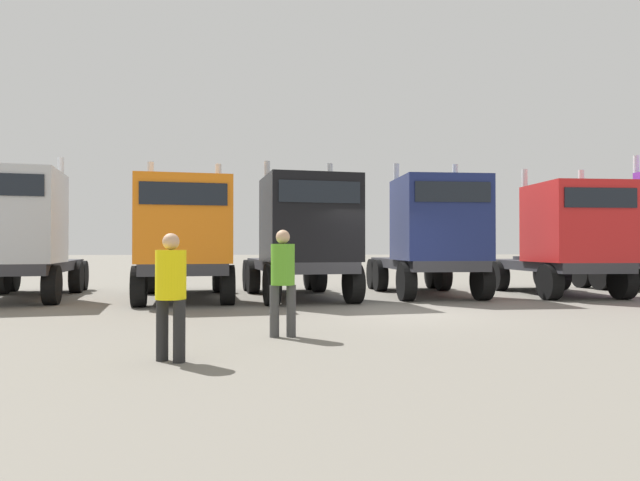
# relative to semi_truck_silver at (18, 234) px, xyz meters

# --- Properties ---
(ground) EXTENTS (200.00, 200.00, 0.00)m
(ground) POSITION_rel_semi_truck_silver_xyz_m (9.99, -3.76, -1.87)
(ground) COLOR slate
(semi_truck_silver) EXTENTS (3.48, 6.56, 4.17)m
(semi_truck_silver) POSITION_rel_semi_truck_silver_xyz_m (0.00, 0.00, 0.00)
(semi_truck_silver) COLOR #333338
(semi_truck_silver) RESTS_ON ground
(semi_truck_orange) EXTENTS (3.30, 6.65, 3.94)m
(semi_truck_orange) POSITION_rel_semi_truck_silver_xyz_m (4.60, -0.42, -0.13)
(semi_truck_orange) COLOR #333338
(semi_truck_orange) RESTS_ON ground
(semi_truck_black) EXTENTS (3.37, 6.53, 4.02)m
(semi_truck_black) POSITION_rel_semi_truck_silver_xyz_m (7.92, -0.44, -0.07)
(semi_truck_black) COLOR #333338
(semi_truck_black) RESTS_ON ground
(semi_truck_navy) EXTENTS (2.56, 5.86, 4.12)m
(semi_truck_navy) POSITION_rel_semi_truck_silver_xyz_m (11.86, 0.10, -0.03)
(semi_truck_navy) COLOR #333338
(semi_truck_navy) RESTS_ON ground
(semi_truck_red) EXTENTS (2.60, 5.82, 3.99)m
(semi_truck_red) POSITION_rel_semi_truck_silver_xyz_m (16.00, -0.06, -0.09)
(semi_truck_red) COLOR #333338
(semi_truck_red) RESTS_ON ground
(visitor_in_hivis) EXTENTS (0.55, 0.55, 1.69)m
(visitor_in_hivis) POSITION_rel_semi_truck_silver_xyz_m (5.54, -8.68, -0.90)
(visitor_in_hivis) COLOR black
(visitor_in_hivis) RESTS_ON ground
(visitor_with_camera) EXTENTS (0.45, 0.41, 1.79)m
(visitor_with_camera) POSITION_rel_semi_truck_silver_xyz_m (7.08, -6.84, -0.83)
(visitor_with_camera) COLOR #3F3F3F
(visitor_with_camera) RESTS_ON ground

